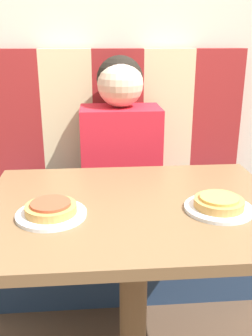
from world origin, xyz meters
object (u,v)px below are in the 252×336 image
person (121,131)px  pizza_left (51,208)px  pizza_right (219,202)px  plate_right (218,208)px  plate_left (51,214)px

person → pizza_left: person is taller
pizza_right → pizza_left: bearing=180.0°
plate_right → pizza_left: (-0.52, 0.00, 0.02)m
pizza_left → pizza_right: (0.52, 0.00, 0.00)m
plate_right → pizza_right: bearing=0.0°
plate_left → pizza_right: 0.52m
pizza_left → pizza_right: size_ratio=1.00×
plate_right → pizza_left: 0.52m
person → plate_left: person is taller
plate_left → pizza_right: (0.52, 0.00, 0.02)m
person → pizza_left: bearing=-110.0°
plate_right → pizza_right: pizza_right is taller
pizza_right → plate_left: bearing=180.0°
person → plate_left: size_ratio=3.21×
person → plate_right: bearing=-70.0°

